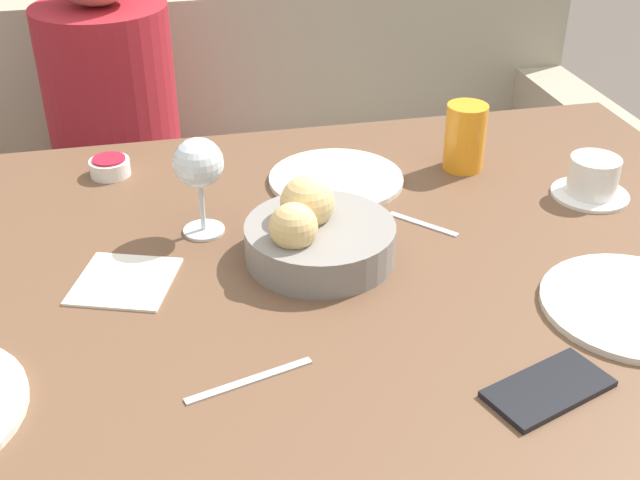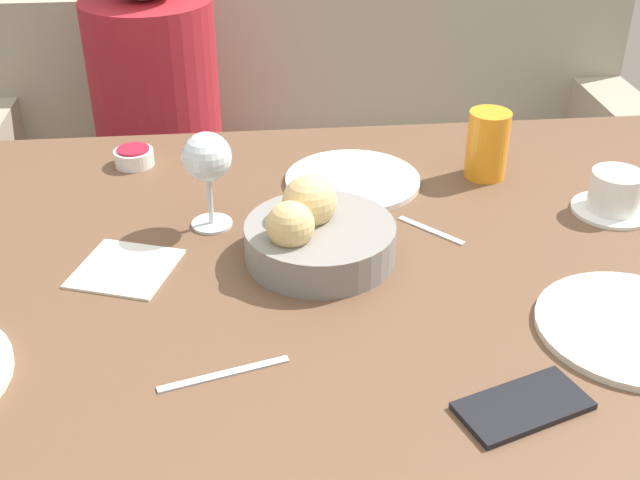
% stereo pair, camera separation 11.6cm
% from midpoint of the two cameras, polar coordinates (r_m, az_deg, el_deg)
% --- Properties ---
extents(dining_table, '(1.58, 1.00, 0.77)m').
position_cam_midpoint_polar(dining_table, '(1.20, -6.04, -5.77)').
color(dining_table, brown).
rests_on(dining_table, ground_plane).
extents(couch, '(1.83, 0.70, 0.86)m').
position_cam_midpoint_polar(couch, '(2.30, -5.33, 2.62)').
color(couch, '#9E937F').
rests_on(couch, ground_plane).
extents(seated_person, '(0.30, 0.40, 1.14)m').
position_cam_midpoint_polar(seated_person, '(2.07, -15.42, 3.93)').
color(seated_person, '#23232D').
rests_on(seated_person, ground_plane).
extents(bread_basket, '(0.22, 0.22, 0.12)m').
position_cam_midpoint_polar(bread_basket, '(1.16, -3.17, 0.31)').
color(bread_basket, gray).
rests_on(bread_basket, dining_table).
extents(plate_near_right, '(0.25, 0.25, 0.01)m').
position_cam_midpoint_polar(plate_near_right, '(1.13, 18.73, -4.55)').
color(plate_near_right, silver).
rests_on(plate_near_right, dining_table).
extents(plate_far_center, '(0.23, 0.23, 0.01)m').
position_cam_midpoint_polar(plate_far_center, '(1.39, -1.24, 4.30)').
color(plate_far_center, silver).
rests_on(plate_far_center, dining_table).
extents(juice_glass, '(0.07, 0.07, 0.12)m').
position_cam_midpoint_polar(juice_glass, '(1.43, 7.99, 7.21)').
color(juice_glass, orange).
rests_on(juice_glass, dining_table).
extents(wine_glass, '(0.08, 0.08, 0.16)m').
position_cam_midpoint_polar(wine_glass, '(1.21, -11.38, 5.09)').
color(wine_glass, silver).
rests_on(wine_glass, dining_table).
extents(coffee_cup, '(0.13, 0.13, 0.07)m').
position_cam_midpoint_polar(coffee_cup, '(1.39, 16.58, 4.11)').
color(coffee_cup, white).
rests_on(coffee_cup, dining_table).
extents(jam_bowl_berry, '(0.07, 0.07, 0.03)m').
position_cam_midpoint_polar(jam_bowl_berry, '(1.47, -16.94, 4.95)').
color(jam_bowl_berry, white).
rests_on(jam_bowl_berry, dining_table).
extents(fork_silver, '(0.16, 0.05, 0.00)m').
position_cam_midpoint_polar(fork_silver, '(0.97, -8.52, -9.98)').
color(fork_silver, '#B7B7BC').
rests_on(fork_silver, dining_table).
extents(spoon_coffee, '(0.09, 0.10, 0.00)m').
position_cam_midpoint_polar(spoon_coffee, '(1.26, 4.74, 1.06)').
color(spoon_coffee, '#B7B7BC').
rests_on(spoon_coffee, dining_table).
extents(napkin, '(0.17, 0.17, 0.00)m').
position_cam_midpoint_polar(napkin, '(1.17, -16.51, -2.91)').
color(napkin, silver).
rests_on(napkin, dining_table).
extents(cell_phone, '(0.17, 0.12, 0.01)m').
position_cam_midpoint_polar(cell_phone, '(0.96, 12.61, -10.41)').
color(cell_phone, black).
rests_on(cell_phone, dining_table).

